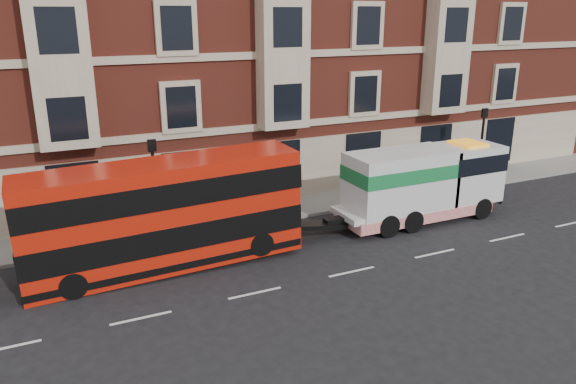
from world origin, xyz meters
name	(u,v)px	position (x,y,z in m)	size (l,w,h in m)	color
ground	(352,272)	(0.00, 0.00, 0.00)	(120.00, 120.00, 0.00)	black
sidewalk	(273,210)	(0.00, 7.50, 0.07)	(90.00, 3.00, 0.15)	slate
victorian_terrace	(226,1)	(0.50, 15.00, 10.07)	(45.00, 12.00, 20.40)	maroon
lamp_post_west	(155,182)	(-6.00, 6.20, 2.68)	(0.35, 0.15, 4.35)	black
lamp_post_east	(482,141)	(12.00, 6.20, 2.68)	(0.35, 0.15, 4.35)	black
double_decker_bus	(164,213)	(-6.30, 3.41, 2.24)	(10.44, 2.40, 4.23)	red
tow_truck	(421,183)	(5.76, 3.41, 1.85)	(8.36, 2.47, 3.48)	silver
pedestrian	(42,222)	(-10.52, 7.89, 1.02)	(0.63, 0.42, 1.73)	black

